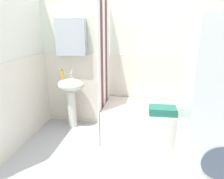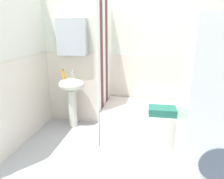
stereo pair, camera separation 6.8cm
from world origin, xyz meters
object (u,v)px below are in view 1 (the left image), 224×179
towel_folded (163,110)px  soap_dispenser (62,75)px  bathtub (157,123)px  conditioner_bottle (191,98)px  sink (71,92)px  washer_dryer_stack (217,109)px  lotion_bottle (205,98)px  body_wash_bottle (197,98)px

towel_folded → soap_dispenser: bearing=166.1°
bathtub → conditioner_bottle: (0.49, 0.26, 0.33)m
conditioner_bottle → bathtub: bearing=-151.9°
sink → soap_dispenser: (-0.12, -0.01, 0.29)m
sink → conditioner_bottle: 1.87m
towel_folded → washer_dryer_stack: size_ratio=0.21×
lotion_bottle → body_wash_bottle: size_ratio=1.05×
soap_dispenser → conditioner_bottle: 2.01m
body_wash_bottle → conditioner_bottle: size_ratio=1.13×
lotion_bottle → body_wash_bottle: bearing=178.4°
towel_folded → washer_dryer_stack: bearing=-53.3°
washer_dryer_stack → sink: bearing=151.8°
soap_dispenser → bathtub: (1.50, -0.15, -0.64)m
sink → lotion_bottle: bearing=2.7°
bathtub → conditioner_bottle: bearing=28.1°
towel_folded → conditioner_bottle: bearing=47.6°
conditioner_bottle → towel_folded: (-0.44, -0.49, -0.03)m
bathtub → washer_dryer_stack: (0.50, -0.84, 0.61)m
sink → towel_folded: bearing=-15.5°
sink → bathtub: bearing=-6.9°
bathtub → sink: bearing=173.1°
lotion_bottle → conditioner_bottle: size_ratio=1.19×
body_wash_bottle → washer_dryer_stack: bearing=-93.9°
soap_dispenser → washer_dryer_stack: 2.23m
conditioner_bottle → towel_folded: bearing=-132.4°
body_wash_bottle → lotion_bottle: bearing=-1.6°
washer_dryer_stack → body_wash_bottle: bearing=86.1°
body_wash_bottle → washer_dryer_stack: (-0.08, -1.11, 0.27)m
sink → washer_dryer_stack: 2.14m
sink → conditioner_bottle: sink is taller
soap_dispenser → towel_folded: 1.62m
body_wash_bottle → towel_folded: size_ratio=0.52×
sink → washer_dryer_stack: bearing=-28.2°
soap_dispenser → lotion_bottle: 2.20m
conditioner_bottle → soap_dispenser: bearing=-177.0°
soap_dispenser → towel_folded: size_ratio=0.44×
sink → lotion_bottle: (2.06, 0.10, -0.00)m
body_wash_bottle → towel_folded: body_wash_bottle is taller
lotion_bottle → washer_dryer_stack: washer_dryer_stack is taller
sink → washer_dryer_stack: size_ratio=0.48×
soap_dispenser → bathtub: size_ratio=0.10×
soap_dispenser → body_wash_bottle: 2.09m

